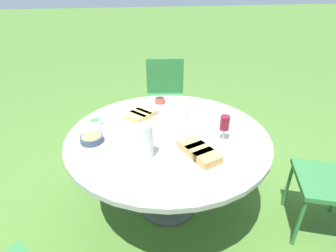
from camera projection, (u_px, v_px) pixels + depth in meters
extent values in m
plane|color=#446B2B|center=(168.00, 205.00, 2.23)|extent=(40.00, 40.00, 0.00)
cylinder|color=#4C4C51|center=(168.00, 204.00, 2.23)|extent=(0.47, 0.47, 0.02)
cylinder|color=#4C4C51|center=(168.00, 173.00, 2.07)|extent=(0.11, 0.11, 0.65)
cylinder|color=#9EA399|center=(168.00, 135.00, 1.90)|extent=(1.45, 1.45, 0.03)
cube|color=#2D6B38|center=(329.00, 182.00, 1.82)|extent=(0.56, 0.57, 0.04)
cylinder|color=#2D6B38|center=(288.00, 185.00, 2.13)|extent=(0.03, 0.03, 0.43)
cylinder|color=#2D6B38|center=(299.00, 223.00, 1.79)|extent=(0.03, 0.03, 0.43)
cube|color=#2D6B38|center=(165.00, 100.00, 3.06)|extent=(0.51, 0.49, 0.04)
cube|color=#2D6B38|center=(165.00, 76.00, 3.12)|extent=(0.44, 0.11, 0.42)
cylinder|color=#2D6B38|center=(149.00, 126.00, 3.01)|extent=(0.03, 0.03, 0.43)
cylinder|color=#2D6B38|center=(183.00, 125.00, 3.02)|extent=(0.03, 0.03, 0.43)
cylinder|color=#2D6B38|center=(150.00, 112.00, 3.33)|extent=(0.03, 0.03, 0.43)
cylinder|color=#2D6B38|center=(180.00, 111.00, 3.34)|extent=(0.03, 0.03, 0.43)
cylinder|color=silver|center=(146.00, 141.00, 1.59)|extent=(0.09, 0.09, 0.22)
cone|color=silver|center=(138.00, 128.00, 1.54)|extent=(0.02, 0.02, 0.03)
cylinder|color=silver|center=(223.00, 140.00, 1.81)|extent=(0.06, 0.06, 0.01)
cylinder|color=silver|center=(223.00, 134.00, 1.79)|extent=(0.01, 0.01, 0.08)
cylinder|color=maroon|center=(225.00, 123.00, 1.75)|extent=(0.06, 0.06, 0.10)
cube|color=white|center=(141.00, 118.00, 2.08)|extent=(0.38, 0.37, 0.02)
cube|color=tan|center=(147.00, 112.00, 2.11)|extent=(0.18, 0.19, 0.04)
cube|color=tan|center=(141.00, 115.00, 2.06)|extent=(0.18, 0.19, 0.04)
cube|color=tan|center=(135.00, 117.00, 2.02)|extent=(0.18, 0.19, 0.04)
cube|color=white|center=(198.00, 156.00, 1.62)|extent=(0.32, 0.42, 0.02)
cube|color=#B2844C|center=(207.00, 158.00, 1.54)|extent=(0.17, 0.17, 0.05)
cube|color=#B2844C|center=(199.00, 151.00, 1.61)|extent=(0.17, 0.17, 0.05)
cube|color=#B2844C|center=(191.00, 145.00, 1.67)|extent=(0.17, 0.17, 0.05)
cylinder|color=#334256|center=(92.00, 139.00, 1.78)|extent=(0.15, 0.15, 0.05)
cylinder|color=#E0C147|center=(91.00, 137.00, 1.77)|extent=(0.13, 0.13, 0.02)
cylinder|color=white|center=(95.00, 122.00, 2.00)|extent=(0.09, 0.09, 0.04)
cylinder|color=#387533|center=(95.00, 121.00, 1.99)|extent=(0.08, 0.08, 0.02)
cylinder|color=#B74733|center=(160.00, 101.00, 2.35)|extent=(0.09, 0.09, 0.05)
cylinder|color=#2D231E|center=(160.00, 99.00, 2.35)|extent=(0.07, 0.07, 0.02)
cylinder|color=silver|center=(182.00, 113.00, 2.08)|extent=(0.08, 0.08, 0.08)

